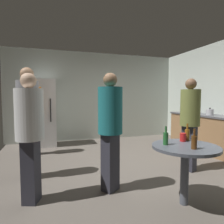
% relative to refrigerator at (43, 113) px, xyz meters
% --- Properties ---
extents(ground_plane, '(5.20, 5.20, 0.10)m').
position_rel_refrigerator_xyz_m(ground_plane, '(1.60, -2.20, -0.95)').
color(ground_plane, '#5B544C').
extents(wall_back, '(5.32, 0.06, 2.70)m').
position_rel_refrigerator_xyz_m(wall_back, '(1.60, 0.43, 0.45)').
color(wall_back, beige).
rests_on(wall_back, ground_plane).
extents(refrigerator, '(0.70, 0.68, 1.80)m').
position_rel_refrigerator_xyz_m(refrigerator, '(0.00, 0.00, 0.00)').
color(refrigerator, white).
rests_on(refrigerator, ground_plane).
extents(kitchen_counter, '(0.64, 2.13, 0.90)m').
position_rel_refrigerator_xyz_m(kitchen_counter, '(3.88, -1.76, -0.45)').
color(kitchen_counter, olive).
rests_on(kitchen_counter, ground_plane).
extents(kettle, '(0.24, 0.17, 0.18)m').
position_rel_refrigerator_xyz_m(kettle, '(3.83, -1.90, 0.07)').
color(kettle, '#B2B2B7').
rests_on(kettle, kitchen_counter).
extents(wine_bottle_on_counter, '(0.08, 0.08, 0.31)m').
position_rel_refrigerator_xyz_m(wine_bottle_on_counter, '(3.85, -1.08, 0.12)').
color(wine_bottle_on_counter, '#3F141E').
rests_on(wine_bottle_on_counter, kitchen_counter).
extents(foreground_table, '(0.80, 0.80, 0.73)m').
position_rel_refrigerator_xyz_m(foreground_table, '(1.75, -3.68, -0.27)').
color(foreground_table, '#4C515B').
rests_on(foreground_table, ground_plane).
extents(beer_bottle_amber, '(0.06, 0.06, 0.23)m').
position_rel_refrigerator_xyz_m(beer_bottle_amber, '(1.96, -3.45, -0.08)').
color(beer_bottle_amber, '#8C5919').
rests_on(beer_bottle_amber, foreground_table).
extents(beer_bottle_brown, '(0.06, 0.06, 0.23)m').
position_rel_refrigerator_xyz_m(beer_bottle_brown, '(1.74, -3.85, -0.08)').
color(beer_bottle_brown, '#593314').
rests_on(beer_bottle_brown, foreground_table).
extents(beer_bottle_green, '(0.06, 0.06, 0.23)m').
position_rel_refrigerator_xyz_m(beer_bottle_green, '(1.55, -3.57, -0.08)').
color(beer_bottle_green, '#26662D').
rests_on(beer_bottle_green, foreground_table).
extents(plastic_cup_red, '(0.08, 0.08, 0.11)m').
position_rel_refrigerator_xyz_m(plastic_cup_red, '(1.87, -3.48, -0.11)').
color(plastic_cup_red, red).
rests_on(plastic_cup_red, foreground_table).
extents(person_in_gray_shirt, '(0.47, 0.47, 1.79)m').
position_rel_refrigerator_xyz_m(person_in_gray_shirt, '(-0.14, -2.24, 0.16)').
color(person_in_gray_shirt, '#2D2D38').
rests_on(person_in_gray_shirt, ground_plane).
extents(person_in_olive_shirt, '(0.45, 0.45, 1.65)m').
position_rel_refrigerator_xyz_m(person_in_olive_shirt, '(2.57, -2.75, 0.07)').
color(person_in_olive_shirt, '#2D2D38').
rests_on(person_in_olive_shirt, ground_plane).
extents(person_in_orange_shirt, '(0.39, 0.39, 1.77)m').
position_rel_refrigerator_xyz_m(person_in_orange_shirt, '(-0.15, -0.84, 0.14)').
color(person_in_orange_shirt, '#2D2D38').
rests_on(person_in_orange_shirt, ground_plane).
extents(person_in_white_shirt, '(0.43, 0.43, 1.61)m').
position_rel_refrigerator_xyz_m(person_in_white_shirt, '(-0.05, -3.06, 0.04)').
color(person_in_white_shirt, '#2D2D38').
rests_on(person_in_white_shirt, ground_plane).
extents(person_in_teal_shirt, '(0.47, 0.47, 1.65)m').
position_rel_refrigerator_xyz_m(person_in_teal_shirt, '(0.99, -3.05, 0.07)').
color(person_in_teal_shirt, '#2D2D38').
rests_on(person_in_teal_shirt, ground_plane).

